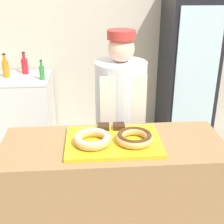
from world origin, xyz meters
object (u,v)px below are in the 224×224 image
donut_chocolate_glaze (134,137)px  chest_freezer (13,113)px  donut_light_glaze (93,139)px  beverage_fridge (187,72)px  bottle_red (25,65)px  bottle_green (42,72)px  serving_tray (113,141)px  bottle_orange (6,68)px  baker_person (120,122)px  brownie_back_right (119,126)px  brownie_back_left (104,127)px

donut_chocolate_glaze → chest_freezer: (-1.21, 1.78, -0.57)m
donut_light_glaze → beverage_fridge: size_ratio=0.13×
bottle_red → beverage_fridge: bearing=-4.6°
donut_chocolate_glaze → chest_freezer: 2.23m
bottle_red → bottle_green: size_ratio=1.16×
serving_tray → donut_chocolate_glaze: 0.15m
serving_tray → bottle_orange: size_ratio=2.24×
beverage_fridge → chest_freezer: size_ratio=1.99×
donut_light_glaze → baker_person: size_ratio=0.15×
donut_chocolate_glaze → bottle_red: bottle_red is taller
bottle_red → bottle_orange: bottle_orange is taller
beverage_fridge → donut_light_glaze: bearing=-123.2°
beverage_fridge → bottle_orange: size_ratio=6.75×
serving_tray → donut_light_glaze: 0.15m
serving_tray → bottle_orange: (-1.10, 1.77, 0.03)m
donut_chocolate_glaze → bottle_red: 2.20m
donut_chocolate_glaze → bottle_green: bottle_green is taller
donut_chocolate_glaze → brownie_back_right: bearing=111.8°
beverage_fridge → bottle_green: (-1.70, -0.10, 0.06)m
donut_chocolate_glaze → beverage_fridge: size_ratio=0.13×
donut_light_glaze → bottle_red: size_ratio=0.94×
bottle_red → bottle_green: bottle_red is taller
baker_person → bottle_orange: (-1.21, 1.17, 0.18)m
beverage_fridge → chest_freezer: beverage_fridge is taller
donut_light_glaze → donut_chocolate_glaze: same height
donut_chocolate_glaze → bottle_red: size_ratio=0.94×
bottle_green → chest_freezer: bearing=165.0°
brownie_back_left → chest_freezer: 1.96m
donut_chocolate_glaze → baker_person: bearing=92.2°
donut_light_glaze → bottle_orange: size_ratio=0.89×
serving_tray → beverage_fridge: 2.03m
serving_tray → bottle_red: bottle_red is taller
donut_light_glaze → baker_person: bearing=69.0°
beverage_fridge → chest_freezer: (-2.11, 0.01, -0.47)m
donut_light_glaze → bottle_green: size_ratio=1.09×
brownie_back_left → bottle_green: 1.60m
brownie_back_right → baker_person: baker_person is taller
brownie_back_left → brownie_back_right: bearing=0.0°
donut_light_glaze → beverage_fridge: (1.17, 1.78, -0.10)m
brownie_back_left → bottle_red: bearing=116.2°
donut_light_glaze → bottle_green: (-0.54, 1.68, -0.04)m
donut_light_glaze → bottle_orange: (-0.96, 1.81, -0.02)m
brownie_back_right → bottle_green: 1.64m
donut_chocolate_glaze → brownie_back_left: donut_chocolate_glaze is taller
baker_person → bottle_red: (-1.02, 1.29, 0.18)m
brownie_back_left → baker_person: bearing=69.3°
brownie_back_left → beverage_fridge: 1.92m
brownie_back_left → chest_freezer: size_ratio=0.08×
brownie_back_left → bottle_red: size_ratio=0.30×
chest_freezer → bottle_orange: bearing=135.6°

